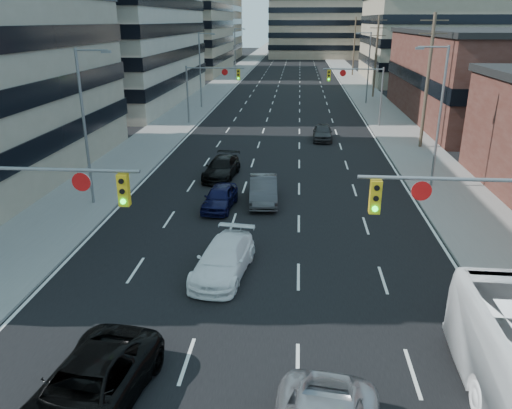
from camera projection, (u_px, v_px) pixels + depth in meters
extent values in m
cube|color=black|center=(293.00, 62.00, 131.93)|extent=(18.00, 300.00, 0.02)
cube|color=slate|center=(250.00, 61.00, 132.80)|extent=(5.00, 300.00, 0.15)
cube|color=slate|center=(337.00, 62.00, 131.01)|extent=(5.00, 300.00, 0.15)
cube|color=gray|center=(176.00, 32.00, 102.99)|extent=(20.00, 30.00, 16.00)
cube|color=#472119|center=(507.00, 78.00, 53.75)|extent=(20.00, 30.00, 9.00)
cube|color=gray|center=(432.00, 40.00, 88.31)|extent=(22.00, 28.00, 14.00)
cube|color=#ADA089|center=(195.00, 21.00, 139.98)|extent=(24.00, 24.00, 20.00)
cube|color=gray|center=(419.00, 38.00, 127.36)|extent=(22.00, 22.00, 12.00)
cylinder|color=slate|center=(44.00, 169.00, 16.45)|extent=(6.50, 0.12, 0.12)
cube|color=gold|center=(124.00, 190.00, 16.47)|extent=(0.35, 0.28, 1.10)
cylinder|color=black|center=(121.00, 181.00, 16.20)|extent=(0.18, 0.06, 0.18)
cylinder|color=black|center=(122.00, 192.00, 16.32)|extent=(0.18, 0.06, 0.18)
cylinder|color=#0CE526|center=(123.00, 202.00, 16.45)|extent=(0.18, 0.06, 0.18)
cylinder|color=white|center=(81.00, 182.00, 16.47)|extent=(0.64, 0.06, 0.64)
cylinder|color=slate|center=(464.00, 179.00, 15.40)|extent=(6.50, 0.12, 0.12)
cube|color=gold|center=(375.00, 197.00, 15.84)|extent=(0.35, 0.28, 1.10)
cylinder|color=black|center=(377.00, 188.00, 15.56)|extent=(0.18, 0.06, 0.18)
cylinder|color=black|center=(376.00, 198.00, 15.69)|extent=(0.18, 0.06, 0.18)
cylinder|color=#0CE526|center=(375.00, 209.00, 15.81)|extent=(0.18, 0.06, 0.18)
cylinder|color=white|center=(421.00, 191.00, 15.61)|extent=(0.64, 0.06, 0.64)
cylinder|color=slate|center=(188.00, 95.00, 52.25)|extent=(0.18, 0.18, 6.00)
cylinder|color=slate|center=(215.00, 68.00, 51.04)|extent=(6.00, 0.12, 0.12)
cube|color=gold|center=(238.00, 75.00, 51.08)|extent=(0.35, 0.28, 1.10)
cylinder|color=black|center=(238.00, 71.00, 50.81)|extent=(0.18, 0.06, 0.18)
cylinder|color=black|center=(238.00, 75.00, 50.93)|extent=(0.18, 0.06, 0.18)
cylinder|color=#0CE526|center=(238.00, 78.00, 51.06)|extent=(0.18, 0.06, 0.18)
cylinder|color=white|center=(225.00, 72.00, 51.08)|extent=(0.64, 0.06, 0.64)
cylinder|color=slate|center=(381.00, 98.00, 50.69)|extent=(0.18, 0.18, 6.00)
cylinder|color=slate|center=(353.00, 69.00, 49.95)|extent=(6.00, 0.12, 0.12)
cube|color=gold|center=(329.00, 75.00, 50.37)|extent=(0.35, 0.28, 1.10)
cylinder|color=black|center=(329.00, 72.00, 50.10)|extent=(0.18, 0.06, 0.18)
cylinder|color=black|center=(329.00, 76.00, 50.22)|extent=(0.18, 0.06, 0.18)
cylinder|color=#0CE526|center=(329.00, 79.00, 50.34)|extent=(0.18, 0.06, 0.18)
cylinder|color=white|center=(343.00, 73.00, 50.14)|extent=(0.64, 0.06, 0.64)
cylinder|color=#4C3D2D|center=(427.00, 83.00, 41.24)|extent=(0.28, 0.28, 11.00)
cube|color=#4C3D2D|center=(435.00, 20.00, 39.54)|extent=(2.20, 0.10, 0.10)
cube|color=#4C3D2D|center=(433.00, 34.00, 39.89)|extent=(2.20, 0.10, 0.10)
cube|color=#4C3D2D|center=(432.00, 47.00, 40.24)|extent=(2.20, 0.10, 0.10)
cylinder|color=#4C3D2D|center=(376.00, 58.00, 69.27)|extent=(0.28, 0.28, 11.00)
cube|color=#4C3D2D|center=(379.00, 20.00, 67.57)|extent=(2.20, 0.10, 0.10)
cube|color=#4C3D2D|center=(378.00, 28.00, 67.92)|extent=(2.20, 0.10, 0.10)
cube|color=#4C3D2D|center=(378.00, 36.00, 68.27)|extent=(2.20, 0.10, 0.10)
cylinder|color=#4C3D2D|center=(354.00, 47.00, 97.30)|extent=(0.28, 0.28, 11.00)
cube|color=#4C3D2D|center=(356.00, 20.00, 95.60)|extent=(2.20, 0.10, 0.10)
cube|color=#4C3D2D|center=(355.00, 26.00, 95.95)|extent=(2.20, 0.10, 0.10)
cube|color=#4C3D2D|center=(355.00, 31.00, 96.30)|extent=(2.20, 0.10, 0.10)
cylinder|color=slate|center=(85.00, 131.00, 28.41)|extent=(0.16, 0.16, 9.00)
cylinder|color=slate|center=(91.00, 50.00, 26.81)|extent=(1.80, 0.10, 0.10)
cube|color=slate|center=(106.00, 52.00, 26.78)|extent=(0.50, 0.22, 0.14)
cylinder|color=slate|center=(200.00, 71.00, 61.11)|extent=(0.16, 0.16, 9.00)
cylinder|color=slate|center=(206.00, 33.00, 59.51)|extent=(1.80, 0.10, 0.10)
cube|color=slate|center=(213.00, 34.00, 59.48)|extent=(0.50, 0.22, 0.14)
cylinder|color=slate|center=(235.00, 53.00, 93.81)|extent=(0.16, 0.16, 9.00)
cylinder|color=slate|center=(240.00, 29.00, 92.21)|extent=(1.80, 0.10, 0.10)
cube|color=slate|center=(244.00, 29.00, 92.18)|extent=(0.50, 0.22, 0.14)
cylinder|color=slate|center=(439.00, 120.00, 31.45)|extent=(0.16, 0.16, 9.00)
cylinder|color=slate|center=(433.00, 47.00, 29.99)|extent=(1.80, 0.10, 0.10)
cube|color=slate|center=(420.00, 48.00, 30.08)|extent=(0.50, 0.22, 0.14)
cylinder|color=slate|center=(368.00, 69.00, 64.15)|extent=(0.16, 0.16, 9.00)
cylinder|color=slate|center=(364.00, 33.00, 62.69)|extent=(1.80, 0.10, 0.10)
cube|color=slate|center=(357.00, 33.00, 62.78)|extent=(0.50, 0.22, 0.14)
imported|color=black|center=(87.00, 390.00, 13.85)|extent=(3.31, 5.91, 1.56)
imported|color=white|center=(223.00, 259.00, 21.52)|extent=(2.67, 5.22, 1.45)
imported|color=black|center=(220.00, 197.00, 29.16)|extent=(1.94, 4.11, 1.36)
imported|color=#363538|center=(263.00, 190.00, 30.15)|extent=(1.98, 4.78, 1.54)
imported|color=black|center=(222.00, 168.00, 34.89)|extent=(2.41, 5.01, 1.41)
imported|color=#2E2E30|center=(323.00, 132.00, 45.84)|extent=(1.81, 4.33, 1.46)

